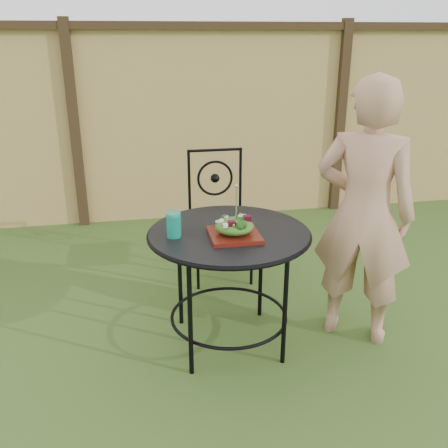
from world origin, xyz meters
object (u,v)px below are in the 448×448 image
object	(u,v)px
patio_chair	(219,211)
diner	(364,214)
salad_plate	(234,235)
patio_table	(229,254)

from	to	relation	value
patio_chair	diner	size ratio (longest dim) A/B	0.60
diner	salad_plate	distance (m)	0.78
patio_chair	salad_plate	world-z (taller)	patio_chair
patio_table	patio_chair	size ratio (longest dim) A/B	0.97
patio_chair	salad_plate	size ratio (longest dim) A/B	3.52
patio_table	diner	xyz separation A→B (m)	(0.78, -0.04, 0.20)
diner	salad_plate	bearing A→B (deg)	37.36
patio_table	patio_chair	xyz separation A→B (m)	(0.11, 0.96, -0.08)
patio_table	salad_plate	world-z (taller)	salad_plate
diner	salad_plate	world-z (taller)	diner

